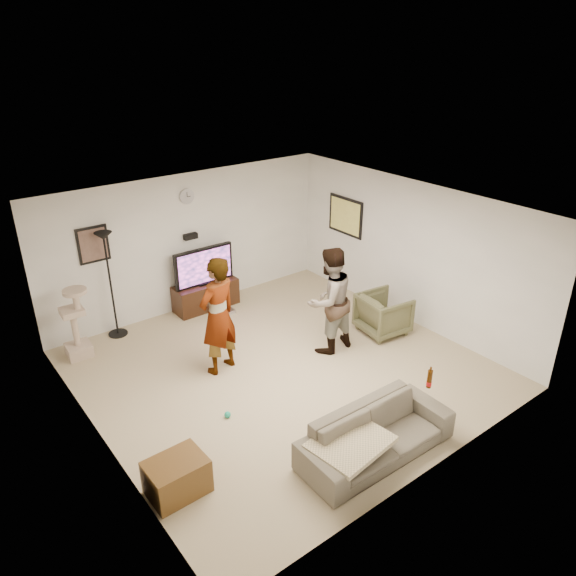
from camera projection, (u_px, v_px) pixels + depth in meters
floor at (282, 369)px, 8.31m from camera, size 5.50×5.50×0.02m
ceiling at (281, 210)px, 7.24m from camera, size 5.50×5.50×0.02m
wall_back at (189, 242)px, 9.75m from camera, size 5.50×0.04×2.50m
wall_front at (436, 384)px, 5.80m from camera, size 5.50×0.04×2.50m
wall_left at (91, 359)px, 6.26m from camera, size 0.04×5.50×2.50m
wall_right at (410, 252)px, 9.30m from camera, size 0.04×5.50×2.50m
wall_clock at (187, 196)px, 9.36m from camera, size 0.26×0.04×0.26m
wall_speaker at (191, 236)px, 9.65m from camera, size 0.25×0.10×0.10m
picture_back at (93, 245)px, 8.65m from camera, size 0.42×0.03×0.52m
picture_right at (345, 216)px, 10.33m from camera, size 0.03×0.78×0.62m
tv_stand at (206, 295)px, 10.07m from camera, size 1.20×0.45×0.50m
console_box at (222, 312)px, 9.93m from camera, size 0.40×0.30×0.07m
tv at (204, 266)px, 9.81m from camera, size 1.15×0.08×0.68m
tv_screen at (205, 267)px, 9.78m from camera, size 1.06×0.01×0.60m
floor_lamp at (111, 286)px, 8.88m from camera, size 0.32×0.32×1.82m
cat_tree at (74, 323)px, 8.41m from camera, size 0.39×0.39×1.16m
person_left at (218, 316)px, 7.92m from camera, size 0.75×0.59×1.83m
person_right at (329, 301)px, 8.47m from camera, size 0.87×0.69×1.74m
sofa at (376, 434)px, 6.51m from camera, size 2.00×0.82×0.58m
throw_blanket at (351, 443)px, 6.23m from camera, size 0.98×0.81×0.06m
beer_bottle at (430, 379)px, 6.84m from camera, size 0.06×0.06×0.25m
armchair at (383, 314)px, 9.19m from camera, size 0.85×0.83×0.69m
side_table at (177, 477)px, 5.99m from camera, size 0.65×0.49×0.43m
toy_ball at (228, 415)px, 7.24m from camera, size 0.09×0.09×0.09m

